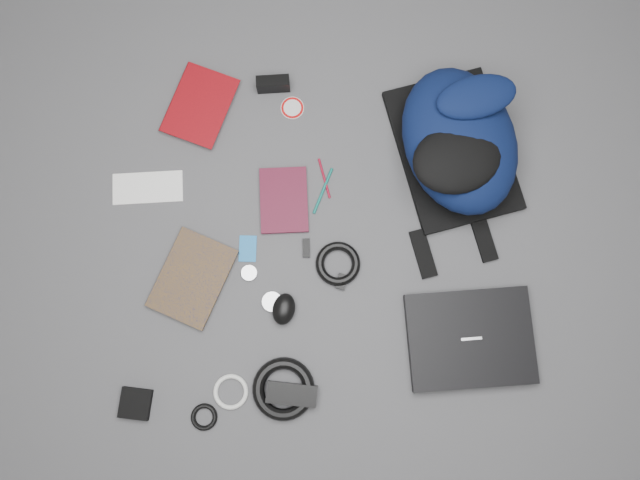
{
  "coord_description": "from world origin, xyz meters",
  "views": [
    {
      "loc": [
        0.01,
        -0.29,
        1.77
      ],
      "look_at": [
        0.0,
        0.0,
        0.02
      ],
      "focal_mm": 35.0,
      "sensor_mm": 36.0,
      "label": 1
    }
  ],
  "objects_px": {
    "backpack": "(459,141)",
    "power_brick": "(292,394)",
    "comic_book": "(164,266)",
    "mouse": "(284,309)",
    "textbook_red": "(173,96)",
    "pouch": "(135,403)",
    "laptop": "(470,339)",
    "compact_camera": "(273,84)",
    "dvd_case": "(284,200)"
  },
  "relations": [
    {
      "from": "laptop",
      "to": "mouse",
      "type": "relative_size",
      "value": 3.87
    },
    {
      "from": "comic_book",
      "to": "power_brick",
      "type": "relative_size",
      "value": 1.79
    },
    {
      "from": "textbook_red",
      "to": "compact_camera",
      "type": "xyz_separation_m",
      "value": [
        0.3,
        0.04,
        0.01
      ]
    },
    {
      "from": "compact_camera",
      "to": "pouch",
      "type": "bearing_deg",
      "value": -115.32
    },
    {
      "from": "comic_book",
      "to": "mouse",
      "type": "relative_size",
      "value": 2.77
    },
    {
      "from": "laptop",
      "to": "textbook_red",
      "type": "relative_size",
      "value": 1.51
    },
    {
      "from": "laptop",
      "to": "dvd_case",
      "type": "bearing_deg",
      "value": 138.55
    },
    {
      "from": "textbook_red",
      "to": "pouch",
      "type": "xyz_separation_m",
      "value": [
        -0.05,
        -0.89,
        -0.0
      ]
    },
    {
      "from": "mouse",
      "to": "laptop",
      "type": "bearing_deg",
      "value": 2.63
    },
    {
      "from": "compact_camera",
      "to": "backpack",
      "type": "bearing_deg",
      "value": -24.13
    },
    {
      "from": "laptop",
      "to": "comic_book",
      "type": "relative_size",
      "value": 1.4
    },
    {
      "from": "laptop",
      "to": "compact_camera",
      "type": "distance_m",
      "value": 0.93
    },
    {
      "from": "textbook_red",
      "to": "comic_book",
      "type": "bearing_deg",
      "value": -70.39
    },
    {
      "from": "textbook_red",
      "to": "backpack",
      "type": "bearing_deg",
      "value": 9.16
    },
    {
      "from": "backpack",
      "to": "comic_book",
      "type": "height_order",
      "value": "backpack"
    },
    {
      "from": "backpack",
      "to": "comic_book",
      "type": "bearing_deg",
      "value": -172.72
    },
    {
      "from": "textbook_red",
      "to": "dvd_case",
      "type": "relative_size",
      "value": 1.19
    },
    {
      "from": "mouse",
      "to": "comic_book",
      "type": "bearing_deg",
      "value": 171.84
    },
    {
      "from": "backpack",
      "to": "power_brick",
      "type": "bearing_deg",
      "value": -138.78
    },
    {
      "from": "compact_camera",
      "to": "laptop",
      "type": "bearing_deg",
      "value": -56.76
    },
    {
      "from": "backpack",
      "to": "textbook_red",
      "type": "distance_m",
      "value": 0.85
    },
    {
      "from": "textbook_red",
      "to": "dvd_case",
      "type": "distance_m",
      "value": 0.46
    },
    {
      "from": "backpack",
      "to": "pouch",
      "type": "relative_size",
      "value": 5.81
    },
    {
      "from": "compact_camera",
      "to": "mouse",
      "type": "relative_size",
      "value": 1.09
    },
    {
      "from": "power_brick",
      "to": "laptop",
      "type": "bearing_deg",
      "value": 22.81
    },
    {
      "from": "power_brick",
      "to": "pouch",
      "type": "xyz_separation_m",
      "value": [
        -0.43,
        -0.04,
        -0.01
      ]
    },
    {
      "from": "dvd_case",
      "to": "compact_camera",
      "type": "xyz_separation_m",
      "value": [
        -0.04,
        0.35,
        0.02
      ]
    },
    {
      "from": "laptop",
      "to": "dvd_case",
      "type": "xyz_separation_m",
      "value": [
        -0.53,
        0.38,
        -0.01
      ]
    },
    {
      "from": "power_brick",
      "to": "pouch",
      "type": "relative_size",
      "value": 1.66
    },
    {
      "from": "pouch",
      "to": "dvd_case",
      "type": "bearing_deg",
      "value": 56.23
    },
    {
      "from": "laptop",
      "to": "comic_book",
      "type": "height_order",
      "value": "laptop"
    },
    {
      "from": "dvd_case",
      "to": "textbook_red",
      "type": "bearing_deg",
      "value": 133.93
    },
    {
      "from": "dvd_case",
      "to": "power_brick",
      "type": "distance_m",
      "value": 0.55
    },
    {
      "from": "mouse",
      "to": "pouch",
      "type": "distance_m",
      "value": 0.48
    },
    {
      "from": "mouse",
      "to": "pouch",
      "type": "xyz_separation_m",
      "value": [
        -0.4,
        -0.27,
        -0.01
      ]
    },
    {
      "from": "dvd_case",
      "to": "mouse",
      "type": "xyz_separation_m",
      "value": [
        0.01,
        -0.31,
        0.02
      ]
    },
    {
      "from": "laptop",
      "to": "pouch",
      "type": "relative_size",
      "value": 4.16
    },
    {
      "from": "backpack",
      "to": "power_brick",
      "type": "relative_size",
      "value": 3.49
    },
    {
      "from": "backpack",
      "to": "compact_camera",
      "type": "xyz_separation_m",
      "value": [
        -0.53,
        0.19,
        -0.07
      ]
    },
    {
      "from": "mouse",
      "to": "pouch",
      "type": "height_order",
      "value": "mouse"
    },
    {
      "from": "compact_camera",
      "to": "comic_book",
      "type": "bearing_deg",
      "value": -123.1
    },
    {
      "from": "textbook_red",
      "to": "power_brick",
      "type": "height_order",
      "value": "power_brick"
    },
    {
      "from": "laptop",
      "to": "mouse",
      "type": "bearing_deg",
      "value": 166.81
    },
    {
      "from": "power_brick",
      "to": "compact_camera",
      "type": "bearing_deg",
      "value": 99.85
    },
    {
      "from": "comic_book",
      "to": "mouse",
      "type": "height_order",
      "value": "mouse"
    },
    {
      "from": "laptop",
      "to": "power_brick",
      "type": "relative_size",
      "value": 2.5
    },
    {
      "from": "textbook_red",
      "to": "compact_camera",
      "type": "distance_m",
      "value": 0.3
    },
    {
      "from": "comic_book",
      "to": "mouse",
      "type": "xyz_separation_m",
      "value": [
        0.35,
        -0.12,
        0.01
      ]
    },
    {
      "from": "backpack",
      "to": "mouse",
      "type": "distance_m",
      "value": 0.68
    },
    {
      "from": "power_brick",
      "to": "textbook_red",
      "type": "bearing_deg",
      "value": 118.53
    }
  ]
}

